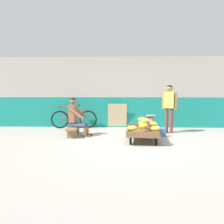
% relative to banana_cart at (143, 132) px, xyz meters
% --- Properties ---
extents(ground_plane, '(80.00, 80.00, 0.00)m').
position_rel_banana_cart_xyz_m(ground_plane, '(-0.18, -0.59, -0.24)').
color(ground_plane, '#A39E93').
extents(back_wall, '(16.00, 0.30, 2.61)m').
position_rel_banana_cart_xyz_m(back_wall, '(-0.18, 2.54, 1.06)').
color(back_wall, '#19847A').
rests_on(back_wall, ground).
extents(banana_cart, '(0.95, 1.50, 0.36)m').
position_rel_banana_cart_xyz_m(banana_cart, '(0.00, 0.00, 0.00)').
color(banana_cart, brown).
rests_on(banana_cart, ground).
extents(banana_pile, '(0.87, 1.19, 0.26)m').
position_rel_banana_cart_xyz_m(banana_pile, '(0.03, -0.06, 0.23)').
color(banana_pile, yellow).
rests_on(banana_pile, banana_cart).
extents(low_bench, '(0.35, 1.11, 0.27)m').
position_rel_banana_cart_xyz_m(low_bench, '(-2.03, 0.65, -0.04)').
color(low_bench, olive).
rests_on(low_bench, ground).
extents(vendor_seated, '(0.72, 0.55, 1.14)m').
position_rel_banana_cart_xyz_m(vendor_seated, '(-1.94, 0.64, 0.33)').
color(vendor_seated, brown).
rests_on(vendor_seated, ground).
extents(plastic_crate, '(0.36, 0.28, 0.30)m').
position_rel_banana_cart_xyz_m(plastic_crate, '(0.33, 1.00, -0.09)').
color(plastic_crate, gold).
rests_on(plastic_crate, ground).
extents(weighing_scale, '(0.30, 0.30, 0.29)m').
position_rel_banana_cart_xyz_m(weighing_scale, '(0.33, 1.00, 0.21)').
color(weighing_scale, '#28282D').
rests_on(weighing_scale, plastic_crate).
extents(bicycle_near_left, '(1.66, 0.48, 0.86)m').
position_rel_banana_cart_xyz_m(bicycle_near_left, '(-2.31, 2.10, 0.11)').
color(bicycle_near_left, black).
rests_on(bicycle_near_left, ground).
extents(sign_board, '(0.70, 0.19, 0.89)m').
position_rel_banana_cart_xyz_m(sign_board, '(-0.73, 2.33, 0.20)').
color(sign_board, '#C6B289').
rests_on(sign_board, ground).
extents(customer_adult, '(0.44, 0.33, 1.53)m').
position_rel_banana_cart_xyz_m(customer_adult, '(0.96, 1.28, 0.71)').
color(customer_adult, brown).
rests_on(customer_adult, ground).
extents(shopping_bag, '(0.18, 0.12, 0.24)m').
position_rel_banana_cart_xyz_m(shopping_bag, '(0.64, 0.60, -0.12)').
color(shopping_bag, '#3370B7').
rests_on(shopping_bag, ground).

